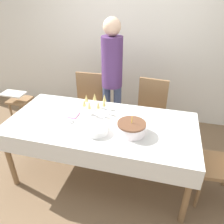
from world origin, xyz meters
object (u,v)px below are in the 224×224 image
dining_chair_far_left (88,103)px  dining_chair_far_right (150,111)px  person_standing (112,71)px  high_chair (20,105)px  birthday_cake (131,128)px  plate_stack_main (95,129)px  gift_bag (20,138)px  champagne_tray (95,106)px

dining_chair_far_left → dining_chair_far_right: 0.91m
dining_chair_far_left → person_standing: 0.63m
dining_chair_far_right → high_chair: bearing=-173.3°
birthday_cake → person_standing: 1.06m
plate_stack_main → gift_bag: 1.54m
gift_bag → dining_chair_far_right: bearing=17.3°
plate_stack_main → birthday_cake: bearing=11.4°
gift_bag → champagne_tray: bearing=-1.7°
champagne_tray → high_chair: 1.43m
dining_chair_far_left → birthday_cake: size_ratio=3.39×
plate_stack_main → high_chair: (-1.47, 0.75, -0.31)m
birthday_cake → high_chair: (-1.82, 0.68, -0.34)m
birthday_cake → plate_stack_main: birthday_cake is taller
dining_chair_far_right → champagne_tray: bearing=-135.2°
champagne_tray → gift_bag: size_ratio=1.42×
birthday_cake → gift_bag: bearing=168.2°
person_standing → champagne_tray: bearing=-93.6°
high_chair → dining_chair_far_right: bearing=6.7°
person_standing → birthday_cake: bearing=-64.5°
person_standing → dining_chair_far_right: bearing=-3.2°
dining_chair_far_right → high_chair: (-1.93, -0.23, -0.05)m
dining_chair_far_left → gift_bag: (-0.87, -0.56, -0.40)m
plate_stack_main → gift_bag: (-1.32, 0.42, -0.66)m
birthday_cake → plate_stack_main: size_ratio=1.12×
birthday_cake → high_chair: birthday_cake is taller
plate_stack_main → person_standing: (-0.10, 1.01, 0.26)m
plate_stack_main → high_chair: size_ratio=0.36×
person_standing → gift_bag: bearing=-154.5°
dining_chair_far_left → dining_chair_far_right: same height
plate_stack_main → high_chair: bearing=153.0°
dining_chair_far_right → person_standing: bearing=176.8°
dining_chair_far_right → high_chair: 1.94m
birthday_cake → plate_stack_main: 0.36m
dining_chair_far_right → high_chair: dining_chair_far_right is taller
birthday_cake → high_chair: bearing=159.6°
dining_chair_far_right → plate_stack_main: (-0.46, -0.98, 0.26)m
dining_chair_far_left → gift_bag: 1.11m
gift_bag → plate_stack_main: bearing=-17.7°
high_chair → champagne_tray: bearing=-15.2°
dining_chair_far_right → champagne_tray: (-0.59, -0.59, 0.31)m
dining_chair_far_right → plate_stack_main: 1.11m
plate_stack_main → dining_chair_far_right: bearing=64.8°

